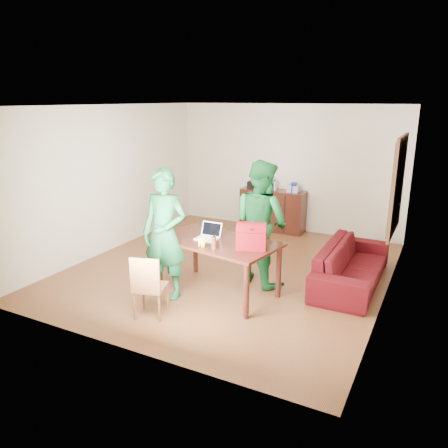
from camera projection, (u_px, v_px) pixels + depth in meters
The scene contains 10 objects.
room at pixel (234, 193), 7.18m from camera, with size 5.20×5.70×2.90m.
table at pixel (218, 247), 6.36m from camera, with size 1.90×1.27×0.82m.
chair at pixel (151, 298), 5.79m from camera, with size 0.48×0.47×0.87m.
person_near at pixel (165, 234), 6.20m from camera, with size 0.69×0.45×1.89m, color #125429.
person_far at pixel (261, 223), 6.71m from camera, with size 0.94×0.73×1.93m, color #125421.
laptop at pixel (207, 236), 6.37m from camera, with size 0.32×0.23×0.23m.
bananas at pixel (202, 245), 6.04m from camera, with size 0.15×0.09×0.06m, color gold, non-canonical shape.
bottle at pixel (214, 242), 5.95m from camera, with size 0.07×0.07×0.20m, color #522B12.
red_bag at pixel (251, 238), 5.94m from camera, with size 0.40×0.23×0.30m, color maroon.
sofa at pixel (352, 265), 6.79m from camera, with size 2.15×0.84×0.63m, color #38070F.
Camera 1 is at (3.08, -6.21, 2.81)m, focal length 35.00 mm.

